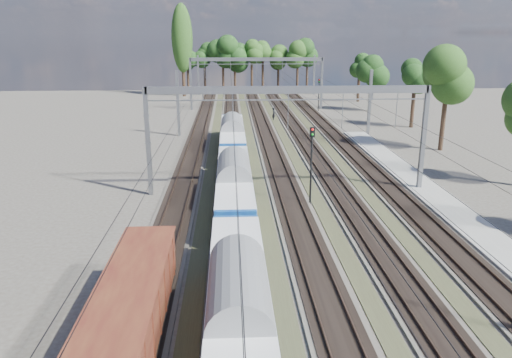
{
  "coord_description": "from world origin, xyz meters",
  "views": [
    {
      "loc": [
        -4.75,
        -10.43,
        13.14
      ],
      "look_at": [
        -2.91,
        24.66,
        2.8
      ],
      "focal_mm": 35.0,
      "sensor_mm": 36.0,
      "label": 1
    }
  ],
  "objects_px": {
    "freight_boxcar": "(130,313)",
    "signal_far": "(319,91)",
    "worker": "(274,114)",
    "emu_train": "(234,178)",
    "signal_near": "(311,156)"
  },
  "relations": [
    {
      "from": "freight_boxcar",
      "to": "worker",
      "type": "relative_size",
      "value": 6.39
    },
    {
      "from": "freight_boxcar",
      "to": "signal_far",
      "type": "distance_m",
      "value": 70.46
    },
    {
      "from": "freight_boxcar",
      "to": "signal_near",
      "type": "relative_size",
      "value": 2.0
    },
    {
      "from": "worker",
      "to": "signal_far",
      "type": "height_order",
      "value": "signal_far"
    },
    {
      "from": "signal_near",
      "to": "worker",
      "type": "bearing_deg",
      "value": 88.26
    },
    {
      "from": "worker",
      "to": "signal_far",
      "type": "relative_size",
      "value": 0.35
    },
    {
      "from": "emu_train",
      "to": "signal_near",
      "type": "height_order",
      "value": "signal_near"
    },
    {
      "from": "worker",
      "to": "signal_far",
      "type": "xyz_separation_m",
      "value": [
        8.59,
        9.18,
        2.52
      ]
    },
    {
      "from": "emu_train",
      "to": "signal_near",
      "type": "relative_size",
      "value": 9.13
    },
    {
      "from": "freight_boxcar",
      "to": "signal_near",
      "type": "xyz_separation_m",
      "value": [
        10.51,
        18.74,
        1.98
      ]
    },
    {
      "from": "freight_boxcar",
      "to": "worker",
      "type": "xyz_separation_m",
      "value": [
        11.05,
        58.47,
        -0.98
      ]
    },
    {
      "from": "emu_train",
      "to": "signal_near",
      "type": "bearing_deg",
      "value": 1.55
    },
    {
      "from": "worker",
      "to": "freight_boxcar",
      "type": "bearing_deg",
      "value": 178.77
    },
    {
      "from": "signal_far",
      "to": "signal_near",
      "type": "bearing_deg",
      "value": -89.17
    },
    {
      "from": "emu_train",
      "to": "signal_far",
      "type": "xyz_separation_m",
      "value": [
        15.14,
        49.08,
        1.19
      ]
    }
  ]
}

